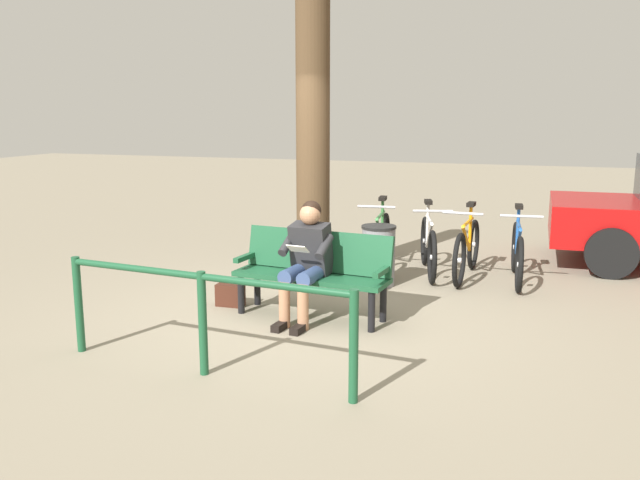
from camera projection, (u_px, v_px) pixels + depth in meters
name	position (u px, v px, depth m)	size (l,w,h in m)	color
ground_plane	(306.00, 317.00, 6.79)	(40.00, 40.00, 0.00)	gray
bench	(314.00, 267.00, 6.77)	(1.64, 0.64, 0.87)	#194C2D
person_reading	(307.00, 255.00, 6.59)	(0.52, 0.79, 1.20)	#262628
handbag	(230.00, 295.00, 7.16)	(0.30, 0.14, 0.24)	#3F1E14
tree_trunk	(313.00, 144.00, 8.00)	(0.41, 0.41, 3.36)	#4C3823
litter_bin	(378.00, 255.00, 7.96)	(0.42, 0.42, 0.73)	slate
bicycle_blue	(517.00, 253.00, 8.13)	(0.48, 1.68, 0.94)	black
bicycle_silver	(467.00, 250.00, 8.33)	(0.48, 1.68, 0.94)	black
bicycle_red	(428.00, 246.00, 8.52)	(0.58, 1.64, 0.94)	black
bicycle_orange	(380.00, 241.00, 8.87)	(0.48, 1.68, 0.94)	black
railing_fence	(202.00, 305.00, 5.23)	(2.62, 0.32, 0.85)	#194C2D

